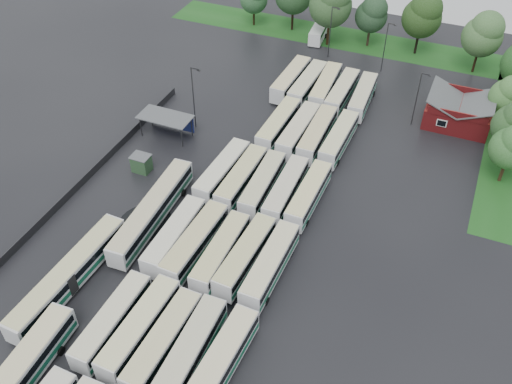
% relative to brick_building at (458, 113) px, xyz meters
% --- Properties ---
extents(ground, '(160.00, 160.00, 0.00)m').
position_rel_brick_building_xyz_m(ground, '(-24.00, -42.77, -1.87)').
color(ground, black).
rests_on(ground, ground).
extents(brick_building, '(10.07, 8.60, 5.39)m').
position_rel_brick_building_xyz_m(brick_building, '(0.00, 0.00, 0.00)').
color(brick_building, maroon).
rests_on(brick_building, ground).
extents(wash_shed, '(8.20, 4.20, 3.58)m').
position_rel_brick_building_xyz_m(wash_shed, '(-41.20, -20.74, 1.12)').
color(wash_shed, '#2D2D30').
rests_on(wash_shed, ground).
extents(utility_hut, '(2.70, 2.20, 2.62)m').
position_rel_brick_building_xyz_m(utility_hut, '(-40.20, -30.17, -0.55)').
color(utility_hut, '#274728').
rests_on(utility_hut, ground).
extents(grass_strip_north, '(80.00, 10.00, 0.01)m').
position_rel_brick_building_xyz_m(grass_strip_north, '(-22.00, 22.03, -1.86)').
color(grass_strip_north, '#184E16').
rests_on(grass_strip_north, ground).
extents(west_fence, '(0.10, 50.00, 1.20)m').
position_rel_brick_building_xyz_m(west_fence, '(-46.20, -34.77, -1.27)').
color(west_fence, '#2D2D30').
rests_on(west_fence, ground).
extents(bus_r1c0, '(2.62, 12.00, 3.34)m').
position_rel_brick_building_xyz_m(bus_r1c0, '(-28.25, -55.28, -0.03)').
color(bus_r1c0, silver).
rests_on(bus_r1c0, ground).
extents(bus_r1c1, '(2.98, 12.59, 3.49)m').
position_rel_brick_building_xyz_m(bus_r1c1, '(-25.03, -54.93, 0.05)').
color(bus_r1c1, silver).
rests_on(bus_r1c1, ground).
extents(bus_r1c2, '(2.85, 12.38, 3.43)m').
position_rel_brick_building_xyz_m(bus_r1c2, '(-21.91, -55.47, 0.02)').
color(bus_r1c2, silver).
rests_on(bus_r1c2, ground).
extents(bus_r1c3, '(2.93, 12.68, 3.52)m').
position_rel_brick_building_xyz_m(bus_r1c3, '(-18.81, -55.49, 0.07)').
color(bus_r1c3, silver).
rests_on(bus_r1c3, ground).
extents(bus_r1c4, '(3.15, 12.63, 3.49)m').
position_rel_brick_building_xyz_m(bus_r1c4, '(-15.42, -55.32, 0.05)').
color(bus_r1c4, silver).
rests_on(bus_r1c4, ground).
extents(bus_r2c0, '(2.72, 12.31, 3.42)m').
position_rel_brick_building_xyz_m(bus_r2c0, '(-28.31, -41.63, 0.02)').
color(bus_r2c0, silver).
rests_on(bus_r2c0, ground).
extents(bus_r2c1, '(3.13, 12.76, 3.53)m').
position_rel_brick_building_xyz_m(bus_r2c1, '(-25.40, -41.69, 0.07)').
color(bus_r2c1, silver).
rests_on(bus_r2c1, ground).
extents(bus_r2c2, '(2.62, 12.03, 3.34)m').
position_rel_brick_building_xyz_m(bus_r2c2, '(-21.89, -41.82, -0.03)').
color(bus_r2c2, silver).
rests_on(bus_r2c2, ground).
extents(bus_r2c3, '(3.15, 12.40, 3.42)m').
position_rel_brick_building_xyz_m(bus_r2c3, '(-18.94, -41.23, 0.02)').
color(bus_r2c3, silver).
rests_on(bus_r2c3, ground).
extents(bus_r2c4, '(2.82, 12.53, 3.48)m').
position_rel_brick_building_xyz_m(bus_r2c4, '(-15.67, -41.43, 0.05)').
color(bus_r2c4, silver).
rests_on(bus_r2c4, ground).
extents(bus_r3c0, '(3.14, 12.52, 3.46)m').
position_rel_brick_building_xyz_m(bus_r3c0, '(-28.31, -27.93, 0.04)').
color(bus_r3c0, silver).
rests_on(bus_r3c0, ground).
extents(bus_r3c1, '(2.78, 12.32, 3.42)m').
position_rel_brick_building_xyz_m(bus_r3c1, '(-25.27, -28.21, 0.01)').
color(bus_r3c1, silver).
rests_on(bus_r3c1, ground).
extents(bus_r3c2, '(2.98, 12.22, 3.38)m').
position_rel_brick_building_xyz_m(bus_r3c2, '(-22.10, -28.25, -0.01)').
color(bus_r3c2, silver).
rests_on(bus_r3c2, ground).
extents(bus_r3c3, '(2.82, 12.19, 3.38)m').
position_rel_brick_building_xyz_m(bus_r3c3, '(-18.77, -28.08, -0.01)').
color(bus_r3c3, silver).
rests_on(bus_r3c3, ground).
extents(bus_r3c4, '(2.70, 12.11, 3.36)m').
position_rel_brick_building_xyz_m(bus_r3c4, '(-15.58, -27.87, -0.02)').
color(bus_r3c4, silver).
rests_on(bus_r3c4, ground).
extents(bus_r4c1, '(2.92, 12.48, 3.46)m').
position_rel_brick_building_xyz_m(bus_r4c1, '(-25.23, -14.18, 0.04)').
color(bus_r4c1, silver).
rests_on(bus_r4c1, ground).
extents(bus_r4c2, '(2.96, 12.66, 3.51)m').
position_rel_brick_building_xyz_m(bus_r4c2, '(-21.84, -14.52, 0.06)').
color(bus_r4c2, silver).
rests_on(bus_r4c2, ground).
extents(bus_r4c3, '(2.84, 12.57, 3.49)m').
position_rel_brick_building_xyz_m(bus_r4c3, '(-18.92, -14.28, 0.05)').
color(bus_r4c3, silver).
rests_on(bus_r4c3, ground).
extents(bus_r4c4, '(2.83, 12.23, 3.39)m').
position_rel_brick_building_xyz_m(bus_r4c4, '(-15.56, -14.05, -0.00)').
color(bus_r4c4, silver).
rests_on(bus_r4c4, ground).
extents(bus_r5c0, '(3.04, 12.67, 3.51)m').
position_rel_brick_building_xyz_m(bus_r5c0, '(-28.27, -0.54, 0.06)').
color(bus_r5c0, silver).
rests_on(bus_r5c0, ground).
extents(bus_r5c1, '(3.05, 12.65, 3.50)m').
position_rel_brick_building_xyz_m(bus_r5c1, '(-25.07, -0.89, 0.06)').
color(bus_r5c1, silver).
rests_on(bus_r5c1, ground).
extents(bus_r5c2, '(3.23, 12.58, 3.47)m').
position_rel_brick_building_xyz_m(bus_r5c2, '(-22.01, -0.47, 0.04)').
color(bus_r5c2, silver).
rests_on(bus_r5c2, ground).
extents(bus_r5c3, '(2.72, 12.21, 3.39)m').
position_rel_brick_building_xyz_m(bus_r5c3, '(-18.93, -1.00, -0.00)').
color(bus_r5c3, silver).
rests_on(bus_r5c3, ground).
extents(bus_r5c4, '(3.08, 12.11, 3.34)m').
position_rel_brick_building_xyz_m(bus_r5c4, '(-15.40, -0.98, -0.03)').
color(bus_r5c4, silver).
rests_on(bus_r5c4, ground).
extents(artic_bus_west_b, '(3.45, 18.76, 3.46)m').
position_rel_brick_building_xyz_m(artic_bus_west_b, '(-33.17, -38.74, 0.05)').
color(artic_bus_west_b, silver).
rests_on(artic_bus_west_b, ground).
extents(artic_bus_west_c, '(3.37, 18.61, 3.44)m').
position_rel_brick_building_xyz_m(artic_bus_west_c, '(-36.34, -51.98, 0.04)').
color(artic_bus_west_c, silver).
rests_on(artic_bus_west_c, ground).
extents(minibus, '(2.96, 6.65, 2.82)m').
position_rel_brick_building_xyz_m(minibus, '(-29.75, 18.89, -0.30)').
color(minibus, white).
rests_on(minibus, ground).
extents(tree_north_2, '(8.15, 8.15, 13.50)m').
position_rel_brick_building_xyz_m(tree_north_2, '(-27.31, 18.08, 6.82)').
color(tree_north_2, '#301E10').
rests_on(tree_north_2, ground).
extents(tree_north_3, '(6.19, 6.19, 10.25)m').
position_rel_brick_building_xyz_m(tree_north_3, '(-19.90, 20.77, 4.73)').
color(tree_north_3, '#39291E').
rests_on(tree_north_3, ground).
extents(tree_north_4, '(7.34, 7.34, 12.16)m').
position_rel_brick_building_xyz_m(tree_north_4, '(-10.63, 21.17, 5.96)').
color(tree_north_4, black).
rests_on(tree_north_4, ground).
extents(tree_north_5, '(7.10, 7.10, 11.76)m').
position_rel_brick_building_xyz_m(tree_north_5, '(0.52, 18.11, 5.70)').
color(tree_north_5, black).
rests_on(tree_north_5, ground).
extents(tree_east_2, '(5.59, 5.59, 9.27)m').
position_rel_brick_building_xyz_m(tree_east_2, '(6.45, 1.62, 4.09)').
color(tree_east_2, black).
rests_on(tree_east_2, ground).
extents(lamp_post_ne, '(1.44, 0.28, 9.37)m').
position_rel_brick_building_xyz_m(lamp_post_ne, '(-6.44, -3.18, 3.57)').
color(lamp_post_ne, '#2D2D30').
rests_on(lamp_post_ne, ground).
extents(lamp_post_nw, '(1.63, 0.32, 10.60)m').
position_rel_brick_building_xyz_m(lamp_post_nw, '(-38.12, -17.14, 4.29)').
color(lamp_post_nw, '#2D2D30').
rests_on(lamp_post_nw, ground).
extents(lamp_post_back_w, '(1.53, 0.30, 9.94)m').
position_rel_brick_building_xyz_m(lamp_post_back_w, '(-25.63, 13.30, 3.91)').
color(lamp_post_back_w, '#2D2D30').
rests_on(lamp_post_back_w, ground).
extents(lamp_post_back_e, '(1.45, 0.28, 9.42)m').
position_rel_brick_building_xyz_m(lamp_post_back_e, '(-15.02, 11.85, 3.60)').
color(lamp_post_back_e, '#2D2D30').
rests_on(lamp_post_back_e, ground).
extents(puddle_2, '(7.11, 7.11, 0.01)m').
position_rel_brick_building_xyz_m(puddle_2, '(-34.06, -39.41, -1.86)').
color(puddle_2, black).
rests_on(puddle_2, ground).
extents(puddle_3, '(4.40, 4.40, 0.01)m').
position_rel_brick_building_xyz_m(puddle_3, '(-17.77, -47.60, -1.86)').
color(puddle_3, black).
rests_on(puddle_3, ground).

